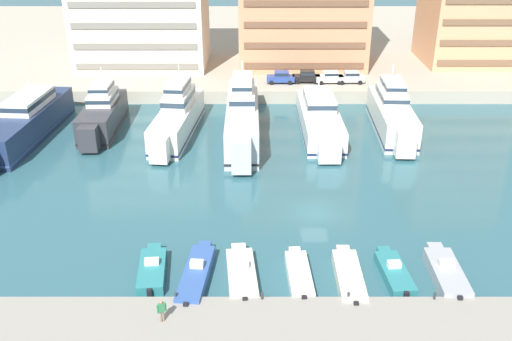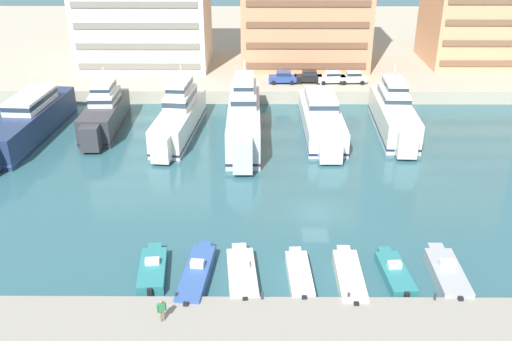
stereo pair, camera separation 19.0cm
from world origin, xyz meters
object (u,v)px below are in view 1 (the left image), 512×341
motorboat_teal_far_left (153,270)px  motorboat_white_center_left (300,275)px  yacht_white_center (321,118)px  car_blue_far_left (282,77)px  yacht_charcoal_left (104,114)px  yacht_ivory_mid_left (178,116)px  motorboat_teal_center_right (395,272)px  motorboat_cream_mid_left (243,274)px  car_silver_center_left (352,77)px  car_white_mid_left (331,77)px  yacht_silver_center_left (244,117)px  motorboat_cream_center (350,277)px  pedestrian_near_edge (163,309)px  yacht_navy_far_left (27,122)px  yacht_ivory_center_right (393,114)px  motorboat_blue_left (197,275)px  motorboat_grey_mid_right (447,273)px  car_black_left (308,76)px

motorboat_teal_far_left → motorboat_white_center_left: size_ratio=0.98×
yacht_white_center → car_blue_far_left: size_ratio=4.88×
yacht_charcoal_left → motorboat_teal_far_left: 32.90m
yacht_ivory_mid_left → motorboat_teal_center_right: yacht_ivory_mid_left is taller
yacht_ivory_mid_left → motorboat_cream_mid_left: bearing=-74.0°
motorboat_cream_mid_left → car_silver_center_left: 48.13m
car_white_mid_left → motorboat_teal_center_right: bearing=-90.2°
yacht_silver_center_left → motorboat_cream_center: size_ratio=2.93×
motorboat_cream_center → pedestrian_near_edge: 14.64m
motorboat_cream_center → car_white_mid_left: bearing=85.3°
car_white_mid_left → yacht_ivory_mid_left: bearing=-143.5°
yacht_navy_far_left → motorboat_teal_far_left: size_ratio=3.46×
motorboat_cream_mid_left → pedestrian_near_edge: size_ratio=4.31×
yacht_ivory_center_right → car_white_mid_left: size_ratio=4.37×
motorboat_cream_mid_left → car_white_mid_left: car_white_mid_left is taller
motorboat_cream_center → car_white_mid_left: car_white_mid_left is taller
yacht_ivory_mid_left → car_silver_center_left: size_ratio=4.65×
yacht_ivory_center_right → motorboat_teal_center_right: size_ratio=2.85×
motorboat_cream_mid_left → pedestrian_near_edge: pedestrian_near_edge is taller
yacht_silver_center_left → motorboat_white_center_left: bearing=-80.3°
yacht_ivory_mid_left → car_silver_center_left: bearing=32.9°
car_white_mid_left → car_silver_center_left: (3.10, 0.05, 0.00)m
motorboat_cream_mid_left → car_white_mid_left: bearing=75.1°
motorboat_blue_left → motorboat_grey_mid_right: (19.40, 0.16, 0.04)m
motorboat_cream_mid_left → motorboat_cream_center: bearing=-3.2°
yacht_navy_far_left → motorboat_blue_left: bearing=-50.8°
motorboat_blue_left → motorboat_teal_center_right: size_ratio=1.29×
yacht_white_center → yacht_ivory_center_right: yacht_ivory_center_right is taller
motorboat_grey_mid_right → motorboat_cream_center: bearing=-177.0°
yacht_navy_far_left → car_white_mid_left: yacht_navy_far_left is taller
car_white_mid_left → pedestrian_near_edge: car_white_mid_left is taller
motorboat_teal_far_left → car_blue_far_left: car_blue_far_left is taller
motorboat_white_center_left → pedestrian_near_edge: size_ratio=3.84×
car_black_left → yacht_ivory_mid_left: bearing=-137.8°
motorboat_teal_far_left → car_white_mid_left: (19.13, 45.06, 2.38)m
motorboat_teal_center_right → pedestrian_near_edge: pedestrian_near_edge is taller
yacht_navy_far_left → car_black_left: 39.62m
motorboat_blue_left → motorboat_teal_center_right: (15.44, 0.45, -0.10)m
yacht_silver_center_left → motorboat_cream_mid_left: size_ratio=2.95×
motorboat_blue_left → car_white_mid_left: bearing=71.2°
yacht_ivory_center_right → motorboat_cream_center: size_ratio=2.43×
car_silver_center_left → yacht_charcoal_left: bearing=-157.0°
yacht_ivory_mid_left → yacht_white_center: 17.83m
yacht_ivory_center_right → motorboat_cream_mid_left: bearing=-120.4°
yacht_charcoal_left → car_black_left: size_ratio=3.79×
motorboat_blue_left → car_blue_far_left: 46.57m
yacht_navy_far_left → yacht_silver_center_left: yacht_silver_center_left is taller
yacht_navy_far_left → pedestrian_near_edge: size_ratio=12.96×
motorboat_cream_center → car_silver_center_left: car_silver_center_left is taller
motorboat_teal_far_left → motorboat_white_center_left: bearing=-3.5°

